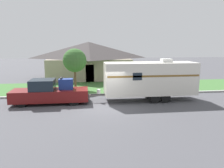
{
  "coord_description": "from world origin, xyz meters",
  "views": [
    {
      "loc": [
        -1.71,
        -15.1,
        4.42
      ],
      "look_at": [
        0.46,
        1.59,
        1.4
      ],
      "focal_mm": 35.0,
      "sensor_mm": 36.0,
      "label": 1
    }
  ],
  "objects": [
    {
      "name": "ground_plane",
      "position": [
        0.0,
        0.0,
        0.0
      ],
      "size": [
        120.0,
        120.0,
        0.0
      ],
      "primitive_type": "plane",
      "color": "#47474C"
    },
    {
      "name": "tree_in_yard",
      "position": [
        -2.57,
        6.68,
        2.91
      ],
      "size": [
        2.31,
        2.31,
        4.08
      ],
      "color": "brown",
      "rests_on": "ground_plane"
    },
    {
      "name": "mailbox",
      "position": [
        5.81,
        4.54,
        1.05
      ],
      "size": [
        0.48,
        0.2,
        1.36
      ],
      "color": "brown",
      "rests_on": "ground_plane"
    },
    {
      "name": "travel_trailer",
      "position": [
        3.53,
        1.59,
        1.79
      ],
      "size": [
        8.33,
        2.22,
        3.34
      ],
      "color": "black",
      "rests_on": "ground_plane"
    },
    {
      "name": "curb_strip",
      "position": [
        0.0,
        3.75,
        0.07
      ],
      "size": [
        80.0,
        0.3,
        0.14
      ],
      "color": "#999993",
      "rests_on": "ground_plane"
    },
    {
      "name": "house_across_street",
      "position": [
        -0.99,
        14.94,
        2.51
      ],
      "size": [
        11.37,
        8.46,
        4.83
      ],
      "color": "gray",
      "rests_on": "ground_plane"
    },
    {
      "name": "lawn_strip",
      "position": [
        0.0,
        7.4,
        0.01
      ],
      "size": [
        80.0,
        7.0,
        0.03
      ],
      "color": "#3D6B33",
      "rests_on": "ground_plane"
    },
    {
      "name": "pickup_truck",
      "position": [
        -4.32,
        1.59,
        0.84
      ],
      "size": [
        5.81,
        1.92,
        2.0
      ],
      "color": "black",
      "rests_on": "ground_plane"
    }
  ]
}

